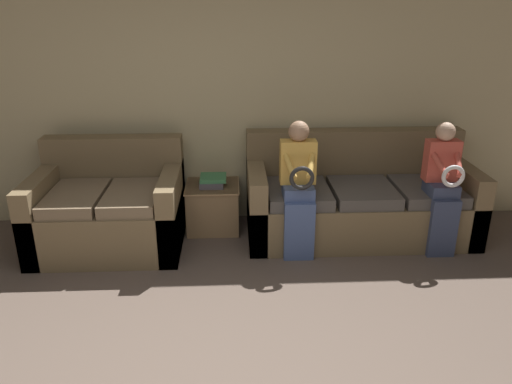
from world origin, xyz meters
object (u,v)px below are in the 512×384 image
Objects in this scene: book_stack at (212,181)px; side_shelf at (213,206)px; couch_side at (110,210)px; child_right_seated at (443,183)px; couch_main at (358,200)px; child_left_seated at (299,184)px.

side_shelf is at bearing 99.71° from book_stack.
child_right_seated is (3.00, -0.25, 0.31)m from couch_side.
child_right_seated reaches higher than couch_main.
couch_side is 1.77m from child_left_seated.
side_shelf is at bearing 17.93° from couch_side.
child_right_seated is (0.64, -0.39, 0.31)m from couch_main.
book_stack is at bearing 17.64° from couch_side.
book_stack is (-1.42, 0.16, 0.17)m from couch_main.
book_stack is (-0.78, 0.55, -0.16)m from child_left_seated.
book_stack is at bearing 164.92° from child_right_seated.
couch_side is (-2.36, -0.14, 0.00)m from couch_main.
couch_main is at bearing 3.29° from couch_side.
couch_side is 1.00m from book_stack.
child_right_seated reaches higher than side_shelf.
child_right_seated is 2.14m from book_stack.
child_left_seated is at bearing -35.46° from book_stack.
couch_main is 0.82m from child_left_seated.
couch_main is at bearing -6.82° from side_shelf.
couch_main reaches higher than couch_side.
couch_side reaches higher than book_stack.
side_shelf is at bearing 144.32° from child_left_seated.
side_shelf is (-0.78, 0.56, -0.43)m from child_left_seated.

